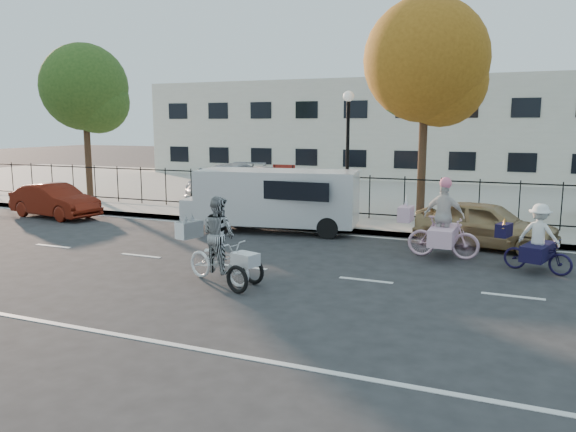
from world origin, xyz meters
The scene contains 21 objects.
ground centered at (0.00, 0.00, 0.00)m, with size 120.00×120.00×0.00m, color #333334.
road_markings centered at (0.00, 0.00, 0.01)m, with size 60.00×9.52×0.01m, color silver, non-canonical shape.
curb centered at (0.00, 5.05, 0.07)m, with size 60.00×0.10×0.15m, color #A8A399.
sidewalk centered at (0.00, 6.10, 0.07)m, with size 60.00×2.20×0.15m, color #A8A399.
parking_lot centered at (0.00, 15.00, 0.07)m, with size 60.00×15.60×0.15m, color #A8A399.
iron_fence centered at (0.00, 7.20, 0.90)m, with size 58.00×0.06×1.50m, color black, non-canonical shape.
building centered at (0.00, 25.00, 3.00)m, with size 34.00×10.00×6.00m, color silver.
lamppost centered at (0.50, 6.80, 3.11)m, with size 0.36×0.36×4.33m.
street_sign centered at (-1.85, 6.80, 1.42)m, with size 0.85×0.06×1.80m.
zebra_trike centered at (0.10, -1.35, 0.73)m, with size 2.19×1.31×1.88m.
unicorn_bike centered at (4.23, 2.80, 0.77)m, with size 2.04×1.41×2.07m.
bull_bike centered at (6.44, 2.22, 0.64)m, with size 1.77×1.25×1.60m.
white_van centered at (-1.20, 4.50, 1.07)m, with size 5.72×2.64×1.94m.
red_sedan centered at (-9.68, 3.80, 0.61)m, with size 1.29×3.71×1.22m, color #5D160A.
gold_sedan centered at (5.18, 4.50, 0.65)m, with size 1.54×3.82×1.30m, color #A28658.
pedestrian centered at (-5.30, 6.80, 0.94)m, with size 0.57×0.38×1.58m, color black.
lot_car_a centered at (-6.45, 10.92, 0.86)m, with size 1.98×4.88×1.42m, color #B5B7BE.
lot_car_b centered at (-5.43, 9.80, 0.81)m, with size 2.18×4.72×1.31m, color white.
lot_car_c centered at (-4.03, 9.78, 0.85)m, with size 1.49×4.27×1.41m, color #4B4D53.
tree_west centered at (-11.44, 7.79, 4.76)m, with size 3.71×3.71×6.80m.
tree_mid centered at (3.01, 7.71, 5.26)m, with size 4.10×4.10×7.51m.
Camera 1 is at (6.01, -11.64, 3.40)m, focal length 35.00 mm.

